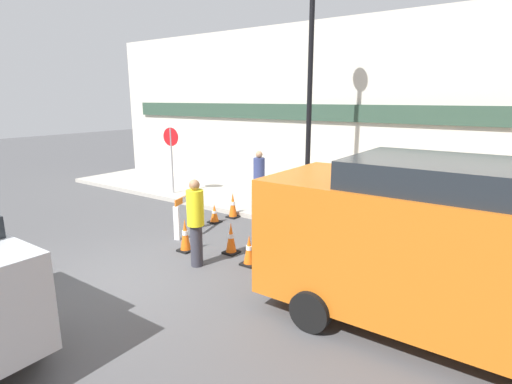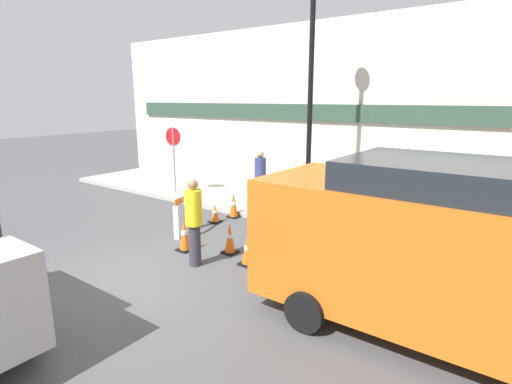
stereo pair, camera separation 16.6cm
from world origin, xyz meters
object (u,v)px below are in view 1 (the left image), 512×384
Objects in this scene: streetlamp_post at (311,62)px; person_pedestrian at (259,176)px; person_worker at (196,220)px; work_van at (461,245)px; stop_sign at (171,150)px.

streetlamp_post reaches higher than person_pedestrian.
person_worker is 0.32× the size of work_van.
streetlamp_post reaches higher than stop_sign.
person_pedestrian is at bearing 174.86° from streetlamp_post.
stop_sign is 9.76m from work_van.
person_pedestrian is at bearing 147.41° from work_van.
person_worker is at bearing 133.77° from stop_sign.
streetlamp_post is 2.88× the size of stop_sign.
streetlamp_post is 5.52m from stop_sign.
stop_sign is at bearing -177.40° from streetlamp_post.
streetlamp_post is at bearing 143.88° from person_pedestrian.
streetlamp_post is 3.61× the size of person_worker.
person_worker is (-0.31, -3.92, -3.16)m from streetlamp_post.
streetlamp_post is at bearing 175.17° from stop_sign.
streetlamp_post is 3.52m from person_pedestrian.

